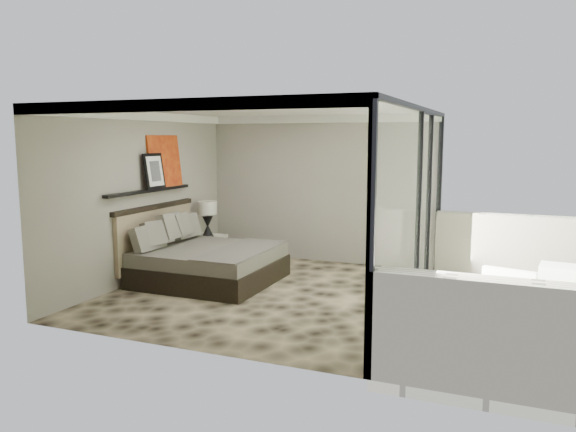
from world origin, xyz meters
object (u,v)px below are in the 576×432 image
at_px(ottoman, 557,282).
at_px(bed, 204,261).
at_px(table_lamp, 208,214).
at_px(lounger, 494,308).
at_px(nightstand, 208,247).

bearing_deg(ottoman, bed, -167.97).
relative_size(table_lamp, lounger, 0.41).
bearing_deg(ottoman, nightstand, 178.69).
height_order(nightstand, ottoman, nightstand).
bearing_deg(table_lamp, bed, -62.29).
bearing_deg(nightstand, lounger, 7.52).
height_order(bed, table_lamp, bed).
bearing_deg(bed, nightstand, 117.97).
relative_size(bed, nightstand, 3.72).
bearing_deg(table_lamp, lounger, -17.39).
xyz_separation_m(bed, ottoman, (5.40, 1.15, -0.10)).
height_order(bed, ottoman, bed).
relative_size(bed, table_lamp, 3.24).
height_order(ottoman, lounger, lounger).
xyz_separation_m(bed, lounger, (4.57, -0.35, -0.17)).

